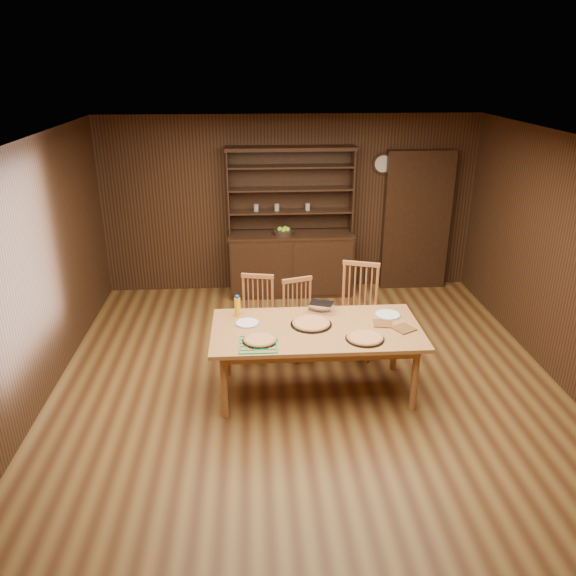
{
  "coord_description": "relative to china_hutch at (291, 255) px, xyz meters",
  "views": [
    {
      "loc": [
        -0.56,
        -5.14,
        3.31
      ],
      "look_at": [
        -0.19,
        0.4,
        1.04
      ],
      "focal_mm": 35.0,
      "sensor_mm": 36.0,
      "label": 1
    }
  ],
  "objects": [
    {
      "name": "pizza_center",
      "position": [
        0.03,
        -2.68,
        0.17
      ],
      "size": [
        0.43,
        0.43,
        0.04
      ],
      "color": "black",
      "rests_on": "dining_table"
    },
    {
      "name": "plate_left",
      "position": [
        -0.64,
        -2.61,
        0.16
      ],
      "size": [
        0.25,
        0.25,
        0.02
      ],
      "color": "white",
      "rests_on": "dining_table"
    },
    {
      "name": "china_hutch",
      "position": [
        0.0,
        0.0,
        0.0
      ],
      "size": [
        1.84,
        0.52,
        2.17
      ],
      "color": "black",
      "rests_on": "floor"
    },
    {
      "name": "cooling_rack",
      "position": [
        -0.53,
        -3.08,
        0.16
      ],
      "size": [
        0.47,
        0.47,
        0.02
      ],
      "primitive_type": null,
      "rotation": [
        0.0,
        0.0,
        -0.4
      ],
      "color": "#0CA758",
      "rests_on": "dining_table"
    },
    {
      "name": "chair_left",
      "position": [
        -0.53,
        -1.88,
        -0.07
      ],
      "size": [
        0.47,
        0.46,
        0.99
      ],
      "rotation": [
        0.0,
        0.0,
        -0.2
      ],
      "color": "#B36B3D",
      "rests_on": "floor"
    },
    {
      "name": "foil_dish",
      "position": [
        0.17,
        -2.36,
        0.2
      ],
      "size": [
        0.3,
        0.25,
        0.1
      ],
      "primitive_type": "cube",
      "rotation": [
        0.0,
        0.0,
        -0.34
      ],
      "color": "white",
      "rests_on": "dining_table"
    },
    {
      "name": "pot_holder_b",
      "position": [
        0.77,
        -2.71,
        0.16
      ],
      "size": [
        0.22,
        0.22,
        0.01
      ],
      "primitive_type": "cube",
      "rotation": [
        0.0,
        0.0,
        -0.16
      ],
      "color": "#B21415",
      "rests_on": "dining_table"
    },
    {
      "name": "wall_clock",
      "position": [
        1.35,
        0.2,
        1.3
      ],
      "size": [
        0.3,
        0.05,
        0.3
      ],
      "color": "black",
      "rests_on": "room_shell"
    },
    {
      "name": "pot_holder_a",
      "position": [
        0.96,
        -2.84,
        0.16
      ],
      "size": [
        0.26,
        0.26,
        0.01
      ],
      "primitive_type": "cube",
      "rotation": [
        0.0,
        0.0,
        0.52
      ],
      "color": "#B21415",
      "rests_on": "dining_table"
    },
    {
      "name": "doorway",
      "position": [
        1.9,
        0.15,
        0.45
      ],
      "size": [
        1.0,
        0.18,
        2.1
      ],
      "primitive_type": "cube",
      "color": "black",
      "rests_on": "floor"
    },
    {
      "name": "chair_right",
      "position": [
        0.67,
        -1.9,
        -0.0
      ],
      "size": [
        0.57,
        0.56,
        1.12
      ],
      "rotation": [
        0.0,
        0.0,
        -0.31
      ],
      "color": "#B36B3D",
      "rests_on": "floor"
    },
    {
      "name": "chair_center",
      "position": [
        -0.03,
        -1.93,
        -0.09
      ],
      "size": [
        0.48,
        0.47,
        0.95
      ],
      "rotation": [
        0.0,
        0.0,
        0.3
      ],
      "color": "#B36B3D",
      "rests_on": "floor"
    },
    {
      "name": "dining_table",
      "position": [
        0.07,
        -2.76,
        0.09
      ],
      "size": [
        2.15,
        1.07,
        0.75
      ],
      "color": "#C48744",
      "rests_on": "floor"
    },
    {
      "name": "fruit_bowl",
      "position": [
        -0.11,
        -0.07,
        0.39
      ],
      "size": [
        0.28,
        0.28,
        0.12
      ],
      "color": "black",
      "rests_on": "china_hutch"
    },
    {
      "name": "juice_bottle",
      "position": [
        -0.74,
        -2.41,
        0.26
      ],
      "size": [
        0.07,
        0.07,
        0.24
      ],
      "color": "#FFAD0D",
      "rests_on": "dining_table"
    },
    {
      "name": "pizza_left",
      "position": [
        -0.51,
        -3.01,
        0.17
      ],
      "size": [
        0.35,
        0.35,
        0.04
      ],
      "color": "black",
      "rests_on": "dining_table"
    },
    {
      "name": "plate_right",
      "position": [
        0.87,
        -2.5,
        0.16
      ],
      "size": [
        0.28,
        0.28,
        0.02
      ],
      "color": "white",
      "rests_on": "dining_table"
    },
    {
      "name": "pizza_right",
      "position": [
        0.52,
        -3.04,
        0.17
      ],
      "size": [
        0.39,
        0.39,
        0.04
      ],
      "color": "black",
      "rests_on": "dining_table"
    },
    {
      "name": "floor",
      "position": [
        0.0,
        -2.75,
        -0.6
      ],
      "size": [
        6.0,
        6.0,
        0.0
      ],
      "primitive_type": "plane",
      "color": "brown",
      "rests_on": "ground"
    },
    {
      "name": "room_shell",
      "position": [
        0.0,
        -2.75,
        0.98
      ],
      "size": [
        6.0,
        6.0,
        6.0
      ],
      "color": "white",
      "rests_on": "floor"
    }
  ]
}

